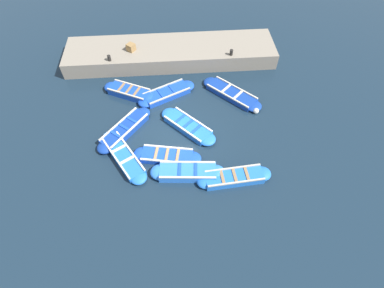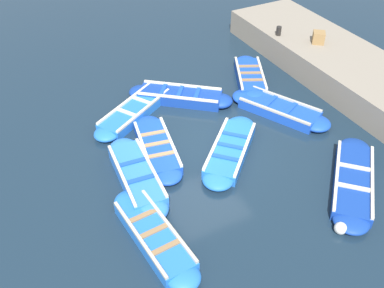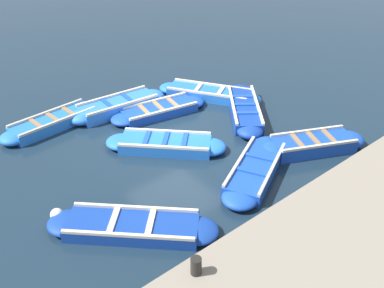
% 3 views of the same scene
% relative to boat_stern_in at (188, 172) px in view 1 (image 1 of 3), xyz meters
% --- Properties ---
extents(ground_plane, '(120.00, 120.00, 0.00)m').
position_rel_boat_stern_in_xyz_m(ground_plane, '(2.40, 0.49, -0.20)').
color(ground_plane, '#162838').
extents(boat_stern_in, '(1.14, 3.57, 0.47)m').
position_rel_boat_stern_in_xyz_m(boat_stern_in, '(0.00, 0.00, 0.00)').
color(boat_stern_in, blue).
rests_on(boat_stern_in, ground).
extents(boat_drifting, '(3.43, 3.43, 0.36)m').
position_rel_boat_stern_in_xyz_m(boat_drifting, '(5.20, -2.89, -0.05)').
color(boat_drifting, navy).
rests_on(boat_drifting, ground).
extents(boat_inner_gap, '(3.64, 2.64, 0.38)m').
position_rel_boat_stern_in_xyz_m(boat_inner_gap, '(1.18, 3.06, -0.04)').
color(boat_inner_gap, blue).
rests_on(boat_inner_gap, ground).
extents(boat_centre, '(3.37, 2.95, 0.43)m').
position_rel_boat_stern_in_xyz_m(boat_centre, '(2.89, 3.10, -0.02)').
color(boat_centre, navy).
rests_on(boat_centre, ground).
extents(boat_outer_left, '(1.46, 3.46, 0.35)m').
position_rel_boat_stern_in_xyz_m(boat_outer_left, '(1.04, 0.94, -0.06)').
color(boat_outer_left, '#1947B7').
rests_on(boat_outer_left, ground).
extents(boat_end_of_row, '(3.17, 3.10, 0.38)m').
position_rel_boat_stern_in_xyz_m(boat_end_of_row, '(2.90, -0.20, -0.04)').
color(boat_end_of_row, blue).
rests_on(boat_end_of_row, ground).
extents(boat_broadside, '(2.39, 3.59, 0.40)m').
position_rel_boat_stern_in_xyz_m(boat_broadside, '(5.48, 0.86, -0.04)').
color(boat_broadside, '#1947B7').
rests_on(boat_broadside, ground).
extents(boat_outer_right, '(2.19, 3.28, 0.46)m').
position_rel_boat_stern_in_xyz_m(boat_outer_right, '(5.72, 3.01, -0.00)').
color(boat_outer_right, '#1947B7').
rests_on(boat_outer_right, ground).
extents(boat_alongside, '(1.07, 3.56, 0.41)m').
position_rel_boat_stern_in_xyz_m(boat_alongside, '(-0.42, -2.13, -0.03)').
color(boat_alongside, blue).
rests_on(boat_alongside, ground).
extents(quay_wall, '(3.04, 13.14, 0.99)m').
position_rel_boat_stern_in_xyz_m(quay_wall, '(8.89, 0.49, 0.29)').
color(quay_wall, gray).
rests_on(quay_wall, ground).
extents(bollard_north, '(0.20, 0.20, 0.35)m').
position_rel_boat_stern_in_xyz_m(bollard_north, '(7.72, -3.16, 0.96)').
color(bollard_north, black).
rests_on(bollard_north, quay_wall).
extents(bollard_mid_north, '(0.20, 0.20, 0.35)m').
position_rel_boat_stern_in_xyz_m(bollard_mid_north, '(7.72, 4.15, 0.96)').
color(bollard_mid_north, black).
rests_on(bollard_mid_north, quay_wall).
extents(wooden_crate, '(0.61, 0.61, 0.44)m').
position_rel_boat_stern_in_xyz_m(wooden_crate, '(8.64, 2.90, 1.00)').
color(wooden_crate, olive).
rests_on(wooden_crate, quay_wall).
extents(buoy_orange_near, '(0.32, 0.32, 0.32)m').
position_rel_boat_stern_in_xyz_m(buoy_orange_near, '(3.73, -4.02, -0.05)').
color(buoy_orange_near, silver).
rests_on(buoy_orange_near, ground).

